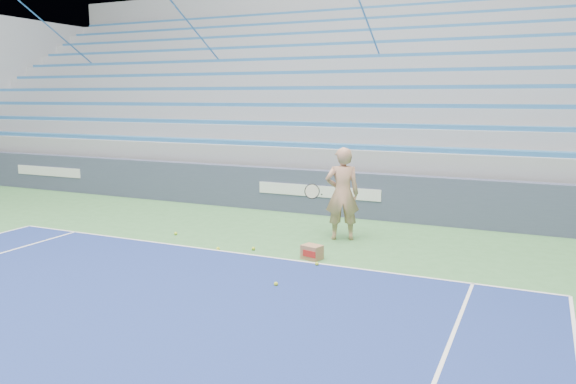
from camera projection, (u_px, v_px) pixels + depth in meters
The scene contains 9 objects.
sponsor_barrier at pixel (320, 192), 13.94m from camera, with size 30.00×0.32×1.10m.
bleachers at pixel (382, 113), 18.77m from camera, with size 31.00×9.15×7.30m.
tennis_player at pixel (342, 194), 11.39m from camera, with size 1.01×0.97×1.90m.
ball_box at pixel (312, 252), 10.11m from camera, with size 0.40×0.35×0.26m.
tennis_ball_0 at pixel (317, 264), 9.72m from camera, with size 0.07×0.07×0.07m, color #BFD32B.
tennis_ball_1 at pixel (218, 249), 10.70m from camera, with size 0.07×0.07×0.07m, color #BFD32B.
tennis_ball_2 at pixel (276, 284), 8.68m from camera, with size 0.07×0.07×0.07m, color #BFD32B.
tennis_ball_3 at pixel (253, 249), 10.71m from camera, with size 0.07×0.07×0.07m, color #BFD32B.
tennis_ball_4 at pixel (176, 233), 11.88m from camera, with size 0.07×0.07×0.07m, color #BFD32B.
Camera 1 is at (4.95, 3.04, 2.90)m, focal length 35.00 mm.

